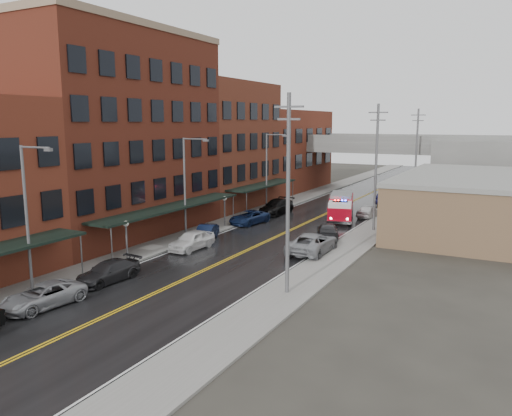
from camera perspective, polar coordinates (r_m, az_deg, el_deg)
The scene contains 32 objects.
road at distance 46.82m, azimuth 3.12°, elevation -2.95°, with size 11.00×160.00×0.02m, color black.
sidewalk_left at distance 50.23m, azimuth -4.46°, elevation -2.01°, with size 3.00×160.00×0.15m, color slate.
sidewalk_right at distance 44.33m, azimuth 11.73°, elevation -3.79°, with size 3.00×160.00×0.15m, color slate.
curb_left at distance 49.38m, azimuth -2.84°, elevation -2.20°, with size 0.30×160.00×0.15m, color gray.
curb_right at distance 44.80m, azimuth 9.70°, elevation -3.58°, with size 0.30×160.00×0.15m, color gray.
brick_building_b at distance 47.33m, azimuth -15.44°, elevation 7.84°, with size 9.00×20.00×18.00m, color #582417.
brick_building_c at distance 61.32m, azimuth -4.04°, elevation 7.14°, with size 9.00×15.00×15.00m, color brown.
brick_building_far at distance 76.79m, azimuth 2.94°, elevation 6.56°, with size 9.00×20.00×12.00m, color maroon.
tan_building at distance 52.16m, azimuth 24.18°, elevation 0.30°, with size 14.00×22.00×5.00m, color brown.
right_far_block at distance 81.73m, azimuth 27.14°, elevation 4.29°, with size 18.00×30.00×8.00m, color slate.
awning_1 at distance 44.16m, azimuth -9.58°, elevation 0.09°, with size 2.60×18.00×3.09m.
awning_2 at distance 58.85m, azimuth 0.82°, elevation 2.63°, with size 2.60×13.00×3.09m.
globe_lamp_1 at distance 38.34m, azimuth -14.62°, elevation -2.60°, with size 0.44×0.44×3.12m.
globe_lamp_2 at distance 49.35m, azimuth -3.61°, elevation 0.43°, with size 0.44×0.44×3.12m.
street_lamp_0 at distance 32.62m, azimuth -24.53°, elevation -0.18°, with size 2.64×0.22×9.00m.
street_lamp_1 at distance 44.08m, azimuth -7.90°, elevation 3.00°, with size 2.64×0.22×9.00m.
street_lamp_2 at distance 57.75m, azimuth 1.44°, elevation 4.69°, with size 2.64×0.22×9.00m.
utility_pole_0 at distance 29.31m, azimuth 3.68°, elevation 1.87°, with size 1.80×0.24×12.00m.
utility_pole_1 at distance 48.15m, azimuth 13.56°, elevation 4.73°, with size 1.80×0.24×12.00m.
utility_pole_2 at distance 67.66m, azimuth 17.84°, elevation 5.93°, with size 1.80×0.24×12.00m.
overpass at distance 76.05m, azimuth 13.41°, elevation 6.27°, with size 40.00×10.00×7.50m.
fire_truck at distance 53.57m, azimuth 9.69°, elevation 0.16°, with size 4.58×7.91×2.75m.
parked_car_left_2 at distance 31.01m, azimuth -23.15°, elevation -9.20°, with size 2.20×4.78×1.33m, color gray.
parked_car_left_3 at distance 34.27m, azimuth -16.53°, elevation -6.99°, with size 1.90×4.66×1.35m, color black.
parked_car_left_4 at distance 41.25m, azimuth -7.35°, elevation -3.67°, with size 1.84×4.58×1.56m, color white.
parked_car_left_5 at distance 44.41m, azimuth -5.73°, elevation -2.82°, with size 1.41×4.06×1.34m, color black.
parked_car_left_6 at distance 51.10m, azimuth -0.77°, elevation -1.09°, with size 2.25×4.88×1.36m, color #122146.
parked_car_left_7 at distance 56.75m, azimuth 2.37°, elevation 0.15°, with size 2.31×5.68×1.65m, color black.
parked_car_right_0 at distance 40.04m, azimuth 6.49°, elevation -4.00°, with size 2.74×5.93×1.65m, color gray.
parked_car_right_1 at distance 45.21m, azimuth 8.18°, elevation -2.62°, with size 1.93×4.75×1.38m, color #252528.
parked_car_right_2 at distance 55.96m, azimuth 12.84°, elevation -0.34°, with size 1.69×4.19×1.43m, color silver.
parked_car_right_3 at distance 65.41m, azimuth 14.90°, elevation 1.13°, with size 1.77×5.06×1.67m, color black.
Camera 1 is at (19.11, -11.48, 10.35)m, focal length 35.00 mm.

